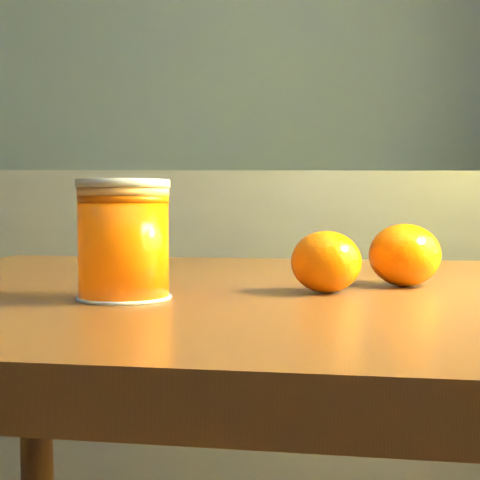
{
  "coord_description": "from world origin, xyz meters",
  "views": [
    {
      "loc": [
        0.67,
        -0.43,
        0.82
      ],
      "look_at": [
        0.69,
        0.15,
        0.79
      ],
      "focal_mm": 50.0,
      "sensor_mm": 36.0,
      "label": 1
    }
  ],
  "objects": [
    {
      "name": "table",
      "position": [
        0.76,
        0.23,
        0.64
      ],
      "size": [
        1.09,
        0.86,
        0.74
      ],
      "rotation": [
        0.0,
        0.0,
        -0.18
      ],
      "color": "brown",
      "rests_on": "ground"
    },
    {
      "name": "orange_back",
      "position": [
        0.85,
        0.23,
        0.77
      ],
      "size": [
        0.09,
        0.09,
        0.06
      ],
      "primitive_type": "ellipsoid",
      "rotation": [
        0.0,
        0.0,
        -0.39
      ],
      "color": "orange",
      "rests_on": "table"
    },
    {
      "name": "orange_front",
      "position": [
        0.77,
        0.18,
        0.77
      ],
      "size": [
        0.08,
        0.08,
        0.06
      ],
      "primitive_type": "ellipsoid",
      "rotation": [
        0.0,
        0.0,
        -0.17
      ],
      "color": "orange",
      "rests_on": "table"
    },
    {
      "name": "juice_glass",
      "position": [
        0.59,
        0.14,
        0.79
      ],
      "size": [
        0.08,
        0.08,
        0.1
      ],
      "rotation": [
        0.0,
        0.0,
        -0.01
      ],
      "color": "#FF5E05",
      "rests_on": "table"
    }
  ]
}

